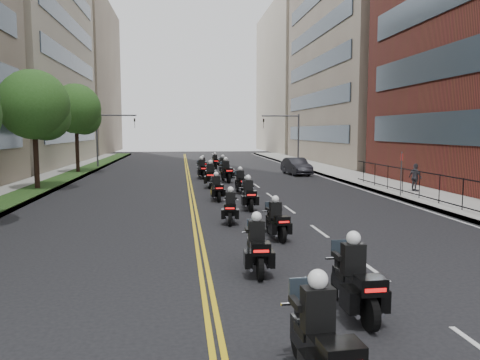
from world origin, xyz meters
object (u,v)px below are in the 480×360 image
at_px(motorcycle_3, 276,222).
at_px(motorcycle_7, 241,183).
at_px(parked_sedan, 296,166).
at_px(motorcycle_0, 320,344).
at_px(motorcycle_5, 249,196).
at_px(motorcycle_2, 257,249).
at_px(pedestrian_c, 415,177).
at_px(motorcycle_13, 215,162).
at_px(motorcycle_11, 223,167).
at_px(motorcycle_4, 231,209).
at_px(motorcycle_1, 355,283).
at_px(motorcycle_9, 226,172).
at_px(motorcycle_12, 203,165).
at_px(motorcycle_8, 211,177).
at_px(motorcycle_10, 202,170).
at_px(motorcycle_6, 217,189).

bearing_deg(motorcycle_3, motorcycle_7, 82.48).
height_order(motorcycle_7, parked_sedan, motorcycle_7).
bearing_deg(motorcycle_0, motorcycle_5, 82.13).
relative_size(motorcycle_2, pedestrian_c, 1.32).
bearing_deg(motorcycle_13, motorcycle_11, -90.40).
xyz_separation_m(motorcycle_4, motorcycle_11, (1.67, 21.86, 0.08)).
bearing_deg(motorcycle_1, motorcycle_9, 89.46).
height_order(motorcycle_12, pedestrian_c, pedestrian_c).
height_order(motorcycle_8, motorcycle_10, motorcycle_8).
bearing_deg(pedestrian_c, motorcycle_13, 12.41).
distance_m(motorcycle_3, pedestrian_c, 15.26).
relative_size(motorcycle_5, motorcycle_12, 1.10).
bearing_deg(motorcycle_1, parked_sedan, 77.14).
height_order(motorcycle_7, motorcycle_8, motorcycle_8).
distance_m(motorcycle_8, parked_sedan, 11.60).
distance_m(motorcycle_7, motorcycle_8, 3.52).
height_order(motorcycle_3, pedestrian_c, pedestrian_c).
bearing_deg(motorcycle_4, motorcycle_1, -73.70).
height_order(motorcycle_0, motorcycle_11, motorcycle_0).
bearing_deg(motorcycle_12, motorcycle_7, -89.63).
relative_size(motorcycle_11, motorcycle_13, 1.06).
height_order(motorcycle_2, motorcycle_5, motorcycle_5).
distance_m(motorcycle_1, motorcycle_4, 10.25).
relative_size(motorcycle_5, parked_sedan, 0.51).
bearing_deg(motorcycle_12, motorcycle_10, -99.04).
distance_m(motorcycle_3, motorcycle_5, 6.30).
distance_m(motorcycle_0, motorcycle_11, 34.66).
bearing_deg(motorcycle_6, motorcycle_10, 86.27).
bearing_deg(motorcycle_6, motorcycle_12, 84.52).
height_order(motorcycle_1, motorcycle_13, motorcycle_1).
height_order(motorcycle_2, motorcycle_8, motorcycle_8).
relative_size(motorcycle_3, motorcycle_11, 0.89).
bearing_deg(motorcycle_1, motorcycle_10, 92.82).
height_order(motorcycle_0, motorcycle_4, motorcycle_0).
height_order(motorcycle_8, pedestrian_c, motorcycle_8).
xyz_separation_m(motorcycle_0, motorcycle_1, (1.54, 2.62, -0.01)).
height_order(motorcycle_3, motorcycle_9, motorcycle_9).
xyz_separation_m(motorcycle_0, parked_sedan, (8.03, 33.52, 0.03)).
bearing_deg(motorcycle_12, motorcycle_4, -95.51).
relative_size(motorcycle_2, motorcycle_4, 1.09).
height_order(motorcycle_0, motorcycle_8, motorcycle_8).
distance_m(motorcycle_1, motorcycle_13, 38.48).
bearing_deg(motorcycle_3, motorcycle_0, -103.93).
xyz_separation_m(motorcycle_1, motorcycle_11, (0.15, 31.99, -0.02)).
distance_m(motorcycle_0, motorcycle_8, 25.18).
relative_size(motorcycle_10, motorcycle_12, 1.16).
relative_size(motorcycle_8, motorcycle_13, 1.15).
height_order(motorcycle_6, motorcycle_10, motorcycle_10).
bearing_deg(motorcycle_2, motorcycle_0, -87.47).
bearing_deg(motorcycle_5, motorcycle_13, 89.14).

